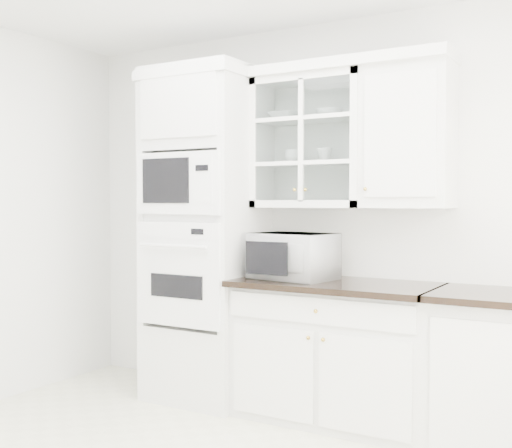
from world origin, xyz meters
The scene contains 12 objects.
room_shell centered at (0.00, 0.43, 1.78)m, with size 4.00×3.50×2.70m.
oven_column centered at (-0.75, 1.42, 1.20)m, with size 0.76×0.68×2.40m.
base_cabinet_run centered at (0.28, 1.45, 0.46)m, with size 1.32×0.67×0.92m.
extra_base_cabinet centered at (1.28, 1.45, 0.46)m, with size 0.72×0.67×0.92m.
upper_cabinet_glass centered at (0.03, 1.58, 1.85)m, with size 0.80×0.33×0.90m.
upper_cabinet_solid centered at (0.71, 1.58, 1.85)m, with size 0.55×0.33×0.90m, color white.
crown_molding centered at (-0.07, 1.56, 2.33)m, with size 2.14×0.38×0.07m, color white.
countertop_microwave centered at (-0.02, 1.43, 1.07)m, with size 0.53×0.44×0.31m, color white.
bowl_a centered at (-0.16, 1.57, 2.04)m, with size 0.22×0.22×0.05m, color white.
bowl_b centered at (0.16, 1.58, 2.04)m, with size 0.18×0.18×0.06m, color white.
cup_a centered at (-0.12, 1.60, 1.76)m, with size 0.12×0.12×0.09m, color white.
cup_b centered at (0.12, 1.59, 1.76)m, with size 0.10×0.10×0.10m, color white.
Camera 1 is at (1.95, -2.41, 1.44)m, focal length 45.00 mm.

